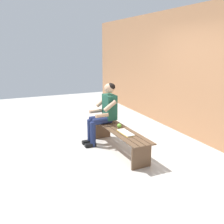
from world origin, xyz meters
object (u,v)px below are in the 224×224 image
(person_seated, at_px, (104,111))
(apple, at_px, (119,126))
(bench_near, at_px, (119,134))
(book_open, at_px, (126,133))

(person_seated, relative_size, apple, 14.67)
(bench_near, distance_m, book_open, 0.29)
(book_open, bearing_deg, bench_near, -1.18)
(bench_near, bearing_deg, book_open, -179.42)
(apple, xyz_separation_m, book_open, (-0.33, 0.03, -0.03))
(bench_near, height_order, apple, apple)
(person_seated, height_order, apple, person_seated)
(person_seated, distance_m, apple, 0.50)
(book_open, bearing_deg, person_seated, 5.82)
(person_seated, bearing_deg, apple, -162.85)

